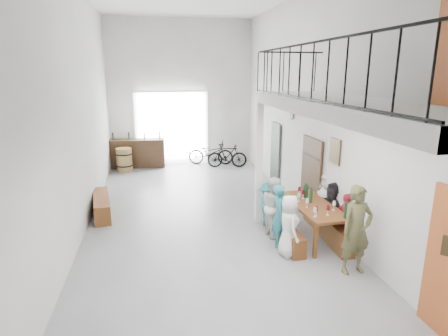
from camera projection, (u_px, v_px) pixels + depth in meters
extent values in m
plane|color=slate|center=(203.00, 218.00, 9.37)|extent=(12.00, 12.00, 0.00)
plane|color=white|center=(181.00, 93.00, 14.39)|extent=(5.50, 0.00, 5.50)
plane|color=white|center=(296.00, 177.00, 2.98)|extent=(5.50, 0.00, 5.50)
plane|color=white|center=(76.00, 110.00, 8.19)|extent=(0.00, 12.00, 12.00)
plane|color=white|center=(312.00, 106.00, 9.18)|extent=(0.00, 12.00, 12.00)
cube|color=white|center=(172.00, 129.00, 14.60)|extent=(2.80, 0.08, 2.80)
cube|color=#3B2816|center=(311.00, 178.00, 9.32)|extent=(0.06, 1.10, 2.00)
cube|color=#303B32|center=(275.00, 154.00, 11.99)|extent=(0.06, 0.80, 2.00)
cube|color=#3B2D17|center=(335.00, 151.00, 8.06)|extent=(0.04, 0.45, 0.55)
cylinder|color=white|center=(292.00, 115.00, 10.40)|extent=(0.04, 0.28, 0.28)
cube|color=white|center=(351.00, 108.00, 5.94)|extent=(1.50, 5.60, 0.25)
cube|color=black|center=(312.00, 43.00, 5.56)|extent=(0.03, 5.60, 0.03)
cube|color=black|center=(308.00, 99.00, 5.77)|extent=(0.03, 5.60, 0.03)
cube|color=black|center=(291.00, 52.00, 8.34)|extent=(1.50, 0.03, 0.03)
cube|color=white|center=(259.00, 165.00, 8.82)|extent=(0.14, 0.14, 2.88)
cube|color=brown|center=(313.00, 206.00, 8.07)|extent=(0.91, 2.02, 0.06)
cube|color=brown|center=(315.00, 241.00, 7.29)|extent=(0.07, 0.07, 0.73)
cube|color=brown|center=(347.00, 237.00, 7.44)|extent=(0.07, 0.07, 0.73)
cube|color=brown|center=(282.00, 210.00, 8.90)|extent=(0.07, 0.07, 0.73)
cube|color=brown|center=(309.00, 208.00, 9.05)|extent=(0.07, 0.07, 0.73)
cube|color=brown|center=(284.00, 232.00, 8.07)|extent=(0.33, 1.80, 0.41)
cube|color=brown|center=(327.00, 226.00, 8.29)|extent=(0.39, 2.20, 0.50)
cylinder|color=black|center=(305.00, 190.00, 8.45)|extent=(0.07, 0.07, 0.35)
cylinder|color=black|center=(311.00, 195.00, 8.11)|extent=(0.07, 0.07, 0.35)
cylinder|color=black|center=(307.00, 190.00, 8.43)|extent=(0.07, 0.07, 0.35)
cube|color=brown|center=(102.00, 205.00, 9.57)|extent=(0.62, 1.76, 0.48)
cylinder|color=olive|center=(124.00, 160.00, 13.73)|extent=(0.57, 0.57, 0.85)
cylinder|color=black|center=(125.00, 165.00, 13.79)|extent=(0.58, 0.58, 0.05)
cylinder|color=black|center=(124.00, 154.00, 13.68)|extent=(0.58, 0.58, 0.05)
cube|color=#3B2816|center=(138.00, 153.00, 14.30)|extent=(2.06, 0.68, 1.07)
cylinder|color=black|center=(113.00, 136.00, 14.00)|extent=(0.06, 0.06, 0.28)
cylinder|color=black|center=(129.00, 136.00, 14.12)|extent=(0.06, 0.06, 0.28)
cylinder|color=black|center=(144.00, 136.00, 14.12)|extent=(0.06, 0.06, 0.28)
cylinder|color=black|center=(160.00, 135.00, 14.24)|extent=(0.06, 0.06, 0.28)
imported|color=white|center=(289.00, 226.00, 7.34)|extent=(0.40, 0.61, 1.26)
imported|color=#25747E|center=(280.00, 216.00, 7.75)|extent=(0.46, 0.56, 1.33)
imported|color=white|center=(274.00, 206.00, 8.26)|extent=(0.59, 0.71, 1.35)
imported|color=#25747E|center=(267.00, 204.00, 8.85)|extent=(0.62, 0.77, 1.04)
imported|color=red|center=(346.00, 221.00, 7.71)|extent=(0.37, 0.72, 1.17)
imported|color=black|center=(332.00, 209.00, 8.28)|extent=(0.55, 1.18, 1.23)
imported|color=white|center=(326.00, 200.00, 8.84)|extent=(0.51, 0.68, 1.26)
imported|color=brown|center=(357.00, 230.00, 6.67)|extent=(0.63, 0.45, 1.65)
imported|color=#1F481B|center=(292.00, 202.00, 10.02)|extent=(0.41, 0.38, 0.37)
imported|color=black|center=(211.00, 153.00, 14.71)|extent=(1.84, 0.99, 0.92)
imported|color=black|center=(227.00, 156.00, 14.24)|extent=(1.56, 0.65, 0.91)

